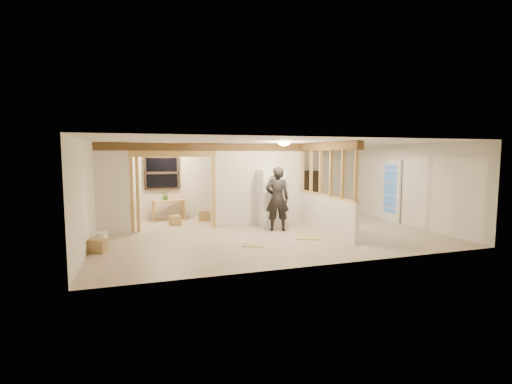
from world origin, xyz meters
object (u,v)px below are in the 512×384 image
object	(u,v)px
woman	(277,199)
refrigerator	(271,198)
work_table	(169,210)
shop_vac	(124,215)
bookshelf	(309,191)

from	to	relation	value
woman	refrigerator	bearing A→B (deg)	-78.00
work_table	shop_vac	world-z (taller)	work_table
refrigerator	woman	size ratio (longest dim) A/B	0.94
woman	shop_vac	xyz separation A→B (m)	(-4.18, 2.34, -0.61)
work_table	refrigerator	bearing A→B (deg)	-47.81
work_table	bookshelf	bearing A→B (deg)	-9.74
work_table	woman	bearing A→B (deg)	-56.35
refrigerator	woman	world-z (taller)	woman
refrigerator	bookshelf	world-z (taller)	refrigerator
refrigerator	shop_vac	world-z (taller)	refrigerator
refrigerator	shop_vac	distance (m)	4.58
shop_vac	bookshelf	world-z (taller)	bookshelf
woman	bookshelf	bearing A→B (deg)	-113.70
refrigerator	woman	bearing A→B (deg)	-94.13
woman	bookshelf	world-z (taller)	woman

